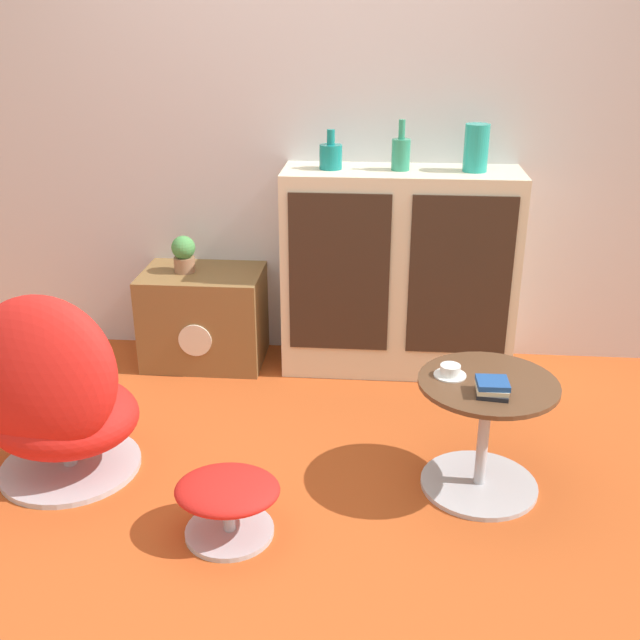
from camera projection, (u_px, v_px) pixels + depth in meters
ground_plane at (293, 497)px, 2.93m from camera, size 12.00×12.00×0.00m
wall_back at (323, 109)px, 3.75m from camera, size 6.40×0.06×2.60m
sideboard at (398, 273)px, 3.81m from camera, size 1.17×0.40×1.05m
tv_console at (204, 317)px, 3.98m from camera, size 0.62×0.44×0.50m
egg_chair at (53, 398)px, 2.92m from camera, size 0.66×0.61×0.82m
ottoman at (228, 497)px, 2.66m from camera, size 0.38×0.32×0.23m
coffee_table at (484, 431)px, 2.90m from camera, size 0.53×0.53×0.47m
vase_leftmost at (331, 155)px, 3.62m from camera, size 0.11×0.11×0.19m
vase_inner_left at (401, 153)px, 3.58m from camera, size 0.09×0.09×0.24m
vase_inner_right at (476, 148)px, 3.54m from camera, size 0.12×0.12×0.22m
potted_plant at (184, 253)px, 3.85m from camera, size 0.12×0.12×0.19m
teacup at (450, 372)px, 2.85m from camera, size 0.12×0.12×0.05m
book_stack at (492, 388)px, 2.71m from camera, size 0.13×0.12×0.05m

